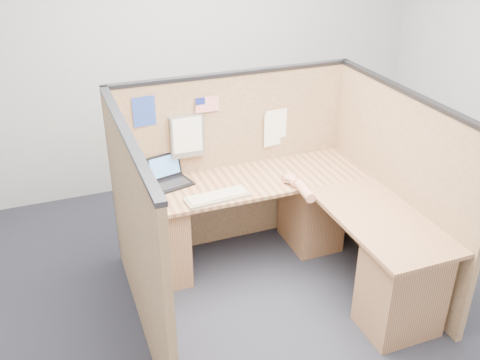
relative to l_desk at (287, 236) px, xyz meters
name	(u,v)px	position (x,y,z in m)	size (l,w,h in m)	color
floor	(280,304)	(-0.18, -0.29, -0.39)	(5.00, 5.00, 0.00)	black
wall_back	(189,51)	(-0.18, 1.96, 1.01)	(5.00, 5.00, 0.00)	#B0B2B6
cubicle_partitions	(260,190)	(-0.18, 0.14, 0.38)	(2.06, 1.83, 1.53)	brown
l_desk	(287,236)	(0.00, 0.00, 0.00)	(1.95, 1.75, 0.73)	brown
laptop	(171,176)	(-0.76, 0.58, 0.39)	(0.33, 0.34, 0.21)	black
keyboard	(217,197)	(-0.51, 0.19, 0.35)	(0.50, 0.21, 0.03)	gray
mouse	(290,180)	(0.11, 0.22, 0.36)	(0.11, 0.07, 0.05)	silver
hand_forearm	(300,186)	(0.13, 0.08, 0.38)	(0.12, 0.41, 0.09)	tan
blue_poster	(144,111)	(-0.91, 0.68, 0.91)	(0.17, 0.00, 0.23)	#223B9C
american_flag	(205,106)	(-0.44, 0.67, 0.90)	(0.19, 0.01, 0.33)	olive
file_holder	(187,136)	(-0.59, 0.66, 0.67)	(0.27, 0.05, 0.34)	slate
paper_left	(277,124)	(0.19, 0.68, 0.65)	(0.20, 0.00, 0.26)	white
paper_right	(276,129)	(0.19, 0.68, 0.61)	(0.24, 0.00, 0.30)	white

